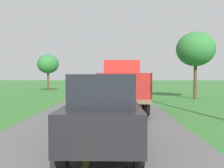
% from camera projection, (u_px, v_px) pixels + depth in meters
% --- Properties ---
extents(banana_truck_near, '(2.38, 5.82, 2.80)m').
position_uv_depth(banana_truck_near, '(122.00, 84.00, 13.60)').
color(banana_truck_near, '#2D2D30').
rests_on(banana_truck_near, road_surface).
extents(banana_truck_far, '(2.38, 5.81, 2.80)m').
position_uv_depth(banana_truck_far, '(116.00, 81.00, 23.53)').
color(banana_truck_far, '#2D2D30').
rests_on(banana_truck_far, road_surface).
extents(roadside_tree_near_left, '(2.72, 2.72, 4.71)m').
position_uv_depth(roadside_tree_near_left, '(48.00, 64.00, 30.58)').
color(roadside_tree_near_left, '#4C3823').
rests_on(roadside_tree_near_left, ground).
extents(roadside_tree_mid_right, '(3.23, 3.23, 5.68)m').
position_uv_depth(roadside_tree_mid_right, '(196.00, 49.00, 20.07)').
color(roadside_tree_mid_right, '#4C3823').
rests_on(roadside_tree_mid_right, ground).
extents(following_car, '(1.74, 4.10, 1.92)m').
position_uv_depth(following_car, '(104.00, 111.00, 6.05)').
color(following_car, black).
rests_on(following_car, road_surface).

